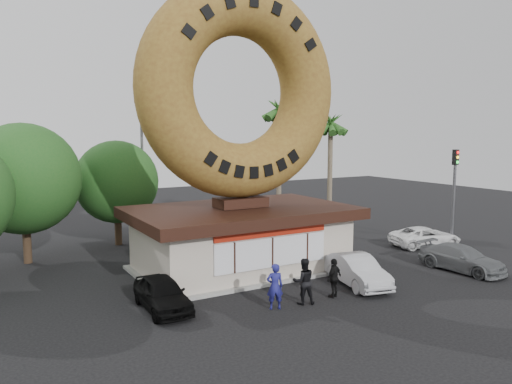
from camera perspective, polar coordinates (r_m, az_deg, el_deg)
The scene contains 16 objects.
ground at distance 21.59m, azimuth 6.07°, elevation -12.48°, with size 90.00×90.00×0.00m, color black.
donut_shop at distance 26.00m, azimuth -1.73°, elevation -5.07°, with size 11.20×7.20×3.80m.
giant_donut at distance 25.54m, azimuth -1.81°, elevation 11.53°, with size 10.84×10.84×2.76m, color olive.
tree_west at distance 29.60m, azimuth -25.03°, elevation 1.38°, with size 6.00×6.00×7.65m.
tree_mid at distance 32.56m, azimuth -15.64°, elevation 1.11°, with size 5.20×5.20×6.63m.
palm_near at distance 36.19m, azimuth 2.67°, elevation 8.87°, with size 2.60×2.60×9.75m.
palm_far at distance 37.00m, azimuth 8.53°, elevation 7.32°, with size 2.60×2.60×8.75m.
street_lamp at distance 34.07m, azimuth -12.60°, elevation 2.23°, with size 2.11×0.20×8.00m.
traffic_signal at distance 33.28m, azimuth 21.72°, elevation 0.73°, with size 0.30×0.38×6.07m.
person_left at distance 20.51m, azimuth 2.17°, elevation -10.73°, with size 0.69×0.45×1.88m, color navy.
person_center at distance 21.15m, azimuth 5.46°, elevation -10.11°, with size 0.95×0.74×1.95m, color black.
person_right at distance 22.16m, azimuth 8.92°, elevation -9.68°, with size 1.01×0.42×1.72m, color black.
car_black at distance 20.85m, azimuth -10.66°, elevation -11.33°, with size 1.59×3.94×1.34m, color black.
car_silver at distance 24.09m, azimuth 11.47°, elevation -8.77°, with size 1.49×4.27×1.41m, color #AAABAF.
car_grey at distance 28.07m, azimuth 22.46°, elevation -7.02°, with size 1.84×4.52×1.31m, color slate.
car_white at distance 33.10m, azimuth 18.76°, elevation -4.87°, with size 2.05×4.45×1.24m, color white.
Camera 1 is at (-12.12, -16.38, 7.14)m, focal length 35.00 mm.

